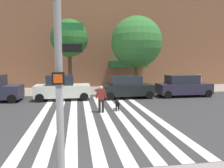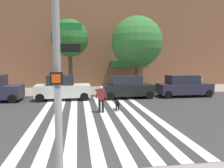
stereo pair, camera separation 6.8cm
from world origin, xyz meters
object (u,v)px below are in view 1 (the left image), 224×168
Objects in this scene: parked_car_behind_first at (62,88)px; parked_car_fourth_in_line at (183,86)px; parked_car_third_in_line at (127,87)px; street_tree_nearest at (69,39)px; pedestrian_bystander at (199,81)px; pedestrian_dog_walker at (101,97)px; street_tree_middle at (136,42)px; dog_on_leash at (117,103)px; traffic_light_pole at (58,45)px.

parked_car_fourth_in_line is (10.39, -0.00, -0.02)m from parked_car_behind_first.
parked_car_third_in_line is 7.20m from street_tree_nearest.
street_tree_nearest is (-9.84, 3.30, 4.27)m from parked_car_fourth_in_line.
pedestrian_bystander is (7.83, 2.09, 0.16)m from parked_car_third_in_line.
pedestrian_dog_walker is at bearing -148.23° from parked_car_fourth_in_line.
street_tree_middle is at bearing 140.24° from parked_car_fourth_in_line.
parked_car_fourth_in_line is at bearing -18.56° from street_tree_nearest.
dog_on_leash is (-6.69, -4.31, -0.47)m from parked_car_fourth_in_line.
parked_car_third_in_line reaches higher than dog_on_leash.
parked_car_behind_first is 3.76× the size of dog_on_leash.
parked_car_behind_first is at bearing -99.41° from street_tree_nearest.
dog_on_leash is at bearing -110.49° from parked_car_third_in_line.
street_tree_nearest reaches higher than pedestrian_dog_walker.
parked_car_fourth_in_line reaches higher than pedestrian_bystander.
pedestrian_dog_walker is at bearing 76.55° from traffic_light_pole.
dog_on_leash is at bearing -67.51° from street_tree_nearest.
traffic_light_pole is at bearing -89.18° from street_tree_nearest.
pedestrian_bystander reaches higher than dog_on_leash.
traffic_light_pole is 1.25× the size of parked_car_fourth_in_line.
street_tree_middle reaches higher than pedestrian_dog_walker.
traffic_light_pole is 3.54× the size of pedestrian_bystander.
traffic_light_pole reaches higher than dog_on_leash.
pedestrian_dog_walker is at bearing -75.72° from street_tree_nearest.
street_tree_middle is at bearing -3.66° from street_tree_nearest.
dog_on_leash is (1.09, 0.50, -0.48)m from pedestrian_dog_walker.
street_tree_middle is at bearing 61.20° from parked_car_third_in_line.
parked_car_behind_first reaches higher than parked_car_fourth_in_line.
parked_car_third_in_line is at bearing -179.98° from parked_car_fourth_in_line.
pedestrian_bystander is at bearing 14.95° from parked_car_third_in_line.
pedestrian_bystander is (12.37, 14.60, -2.44)m from traffic_light_pole.
street_tree_middle is 7.36m from pedestrian_bystander.
pedestrian_bystander is (13.14, 2.09, 0.14)m from parked_car_behind_first.
parked_car_behind_first is 0.63× the size of street_tree_nearest.
street_tree_middle is 9.68m from pedestrian_dog_walker.
pedestrian_dog_walker is at bearing -61.51° from parked_car_behind_first.
dog_on_leash is (3.15, -7.61, -4.74)m from street_tree_nearest.
parked_car_third_in_line is 8.11m from pedestrian_bystander.
street_tree_middle is (1.59, 2.90, 3.98)m from parked_car_third_in_line.
parked_car_fourth_in_line is 2.83× the size of pedestrian_dog_walker.
parked_car_third_in_line is at bearing -0.02° from parked_car_behind_first.
street_tree_middle reaches higher than parked_car_third_in_line.
pedestrian_dog_walker is at bearing -146.75° from pedestrian_bystander.
street_tree_middle is at bearing 60.90° from pedestrian_dog_walker.
street_tree_nearest is at bearing 176.34° from street_tree_middle.
parked_car_fourth_in_line is 0.68× the size of street_tree_nearest.
parked_car_fourth_in_line reaches higher than parked_car_third_in_line.
street_tree_middle is 6.31× the size of dog_on_leash.
parked_car_third_in_line is at bearing 70.05° from traffic_light_pole.
pedestrian_dog_walker is (2.61, -4.81, -0.01)m from parked_car_behind_first.
traffic_light_pole is 3.54× the size of pedestrian_dog_walker.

